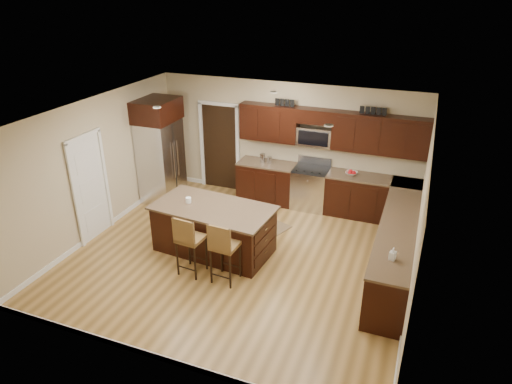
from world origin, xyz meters
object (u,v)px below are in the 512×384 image
at_px(refrigerator, 160,150).
at_px(island, 214,230).
at_px(stool_mid, 188,239).
at_px(range, 310,188).
at_px(stool_right, 223,246).

bearing_deg(refrigerator, island, -37.91).
xyz_separation_m(island, stool_mid, (-0.06, -0.85, 0.27)).
height_order(range, stool_mid, stool_mid).
relative_size(range, stool_mid, 0.99).
xyz_separation_m(range, stool_right, (-0.62, -3.27, 0.23)).
xyz_separation_m(stool_mid, stool_right, (0.64, -0.00, 0.00)).
relative_size(range, stool_right, 0.98).
xyz_separation_m(range, refrigerator, (-3.30, -0.79, 0.73)).
distance_m(range, stool_mid, 3.51).
xyz_separation_m(range, stool_mid, (-1.26, -3.27, 0.23)).
bearing_deg(stool_right, range, 83.19).
relative_size(range, refrigerator, 0.47).
bearing_deg(stool_right, stool_mid, -176.14).
bearing_deg(island, stool_right, -50.20).
relative_size(stool_mid, stool_right, 0.99).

